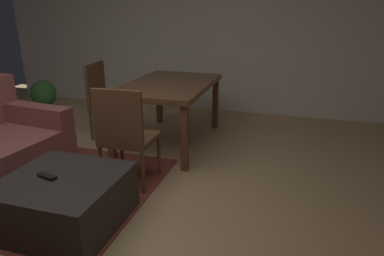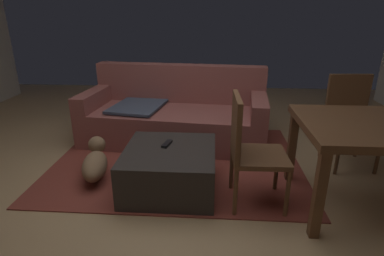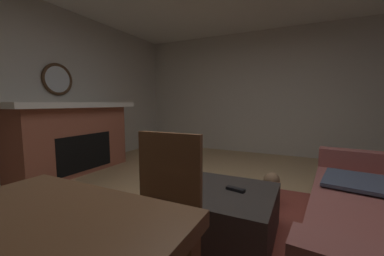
{
  "view_description": "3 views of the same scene",
  "coord_description": "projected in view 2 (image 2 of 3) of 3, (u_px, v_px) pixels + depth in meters",
  "views": [
    {
      "loc": [
        -1.76,
        -1.53,
        1.54
      ],
      "look_at": [
        0.81,
        -0.77,
        0.59
      ],
      "focal_mm": 31.42,
      "sensor_mm": 36.0,
      "label": 1
    },
    {
      "loc": [
        0.43,
        -2.49,
        1.53
      ],
      "look_at": [
        0.3,
        -0.67,
        0.85
      ],
      "focal_mm": 29.18,
      "sensor_mm": 36.0,
      "label": 2
    },
    {
      "loc": [
        1.84,
        0.58,
        1.11
      ],
      "look_at": [
        -0.09,
        -0.36,
        0.88
      ],
      "focal_mm": 21.63,
      "sensor_mm": 36.0,
      "label": 3
    }
  ],
  "objects": [
    {
      "name": "small_dog",
      "position": [
        95.0,
        162.0,
        2.97
      ],
      "size": [
        0.32,
        0.57,
        0.32
      ],
      "color": "#8C6B4C",
      "rests_on": "ground"
    },
    {
      "name": "ottoman_coffee_table",
      "position": [
        170.0,
        169.0,
        2.82
      ],
      "size": [
        0.8,
        0.83,
        0.39
      ],
      "primitive_type": "cube",
      "color": "#2D2826",
      "rests_on": "ground"
    },
    {
      "name": "dining_chair_west",
      "position": [
        249.0,
        146.0,
        2.5
      ],
      "size": [
        0.45,
        0.45,
        0.93
      ],
      "color": "brown",
      "rests_on": "ground"
    },
    {
      "name": "area_rug",
      "position": [
        177.0,
        160.0,
        3.41
      ],
      "size": [
        2.6,
        2.0,
        0.01
      ],
      "primitive_type": "cube",
      "color": "brown",
      "rests_on": "ground"
    },
    {
      "name": "potted_plant",
      "position": [
        343.0,
        101.0,
        4.5
      ],
      "size": [
        0.37,
        0.37,
        0.56
      ],
      "color": "#474C51",
      "rests_on": "ground"
    },
    {
      "name": "dining_chair_north",
      "position": [
        350.0,
        115.0,
        3.23
      ],
      "size": [
        0.47,
        0.47,
        0.93
      ],
      "color": "brown",
      "rests_on": "ground"
    },
    {
      "name": "floor",
      "position": [
        165.0,
        188.0,
        2.89
      ],
      "size": [
        8.29,
        8.29,
        0.0
      ],
      "primitive_type": "plane",
      "color": "tan"
    },
    {
      "name": "tv_remote",
      "position": [
        167.0,
        144.0,
        2.83
      ],
      "size": [
        0.08,
        0.17,
        0.02
      ],
      "primitive_type": "cube",
      "rotation": [
        0.0,
        0.0,
        -0.22
      ],
      "color": "black",
      "rests_on": "ottoman_coffee_table"
    },
    {
      "name": "couch",
      "position": [
        175.0,
        116.0,
        3.89
      ],
      "size": [
        2.27,
        1.16,
        0.9
      ],
      "color": "#8C4C47",
      "rests_on": "ground"
    }
  ]
}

